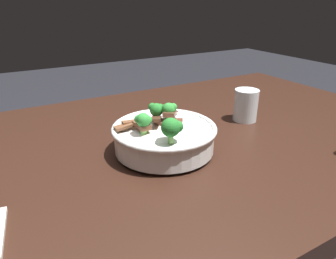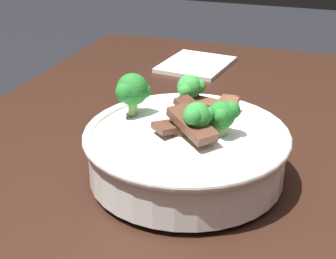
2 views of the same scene
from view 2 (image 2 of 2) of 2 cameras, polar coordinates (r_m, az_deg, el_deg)
name	(u,v)px [view 2 (image 2 of 2)]	position (r m, az deg, el deg)	size (l,w,h in m)	color
rice_bowl	(186,147)	(0.62, 2.04, -1.99)	(0.25, 0.25, 0.12)	white
folded_napkin	(196,65)	(1.04, 3.15, 7.28)	(0.15, 0.12, 0.01)	silver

